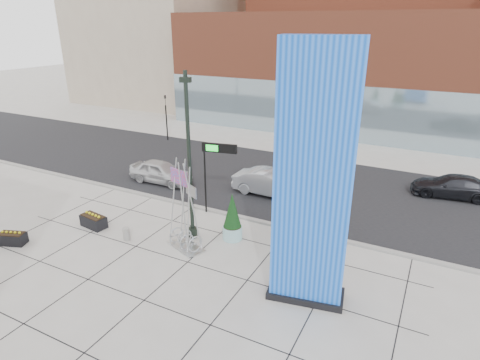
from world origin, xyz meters
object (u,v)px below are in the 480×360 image
at_px(overhead_street_sign, 215,155).
at_px(car_white_west, 161,172).
at_px(car_silver_mid, 270,183).
at_px(concrete_bollard, 126,234).
at_px(lamp_post, 190,175).
at_px(blue_pylon, 313,186).
at_px(public_art_sculpture, 185,226).

relative_size(overhead_street_sign, car_white_west, 0.94).
bearing_deg(car_silver_mid, overhead_street_sign, 158.72).
relative_size(concrete_bollard, car_white_west, 0.15).
height_order(lamp_post, car_white_west, lamp_post).
bearing_deg(concrete_bollard, overhead_street_sign, 60.53).
xyz_separation_m(concrete_bollard, car_white_west, (-3.24, 7.01, 0.41)).
bearing_deg(lamp_post, blue_pylon, -16.61).
distance_m(public_art_sculpture, car_white_west, 8.86).
xyz_separation_m(lamp_post, concrete_bollard, (-2.75, -1.76, -3.01)).
bearing_deg(lamp_post, concrete_bollard, -147.43).
height_order(blue_pylon, car_silver_mid, blue_pylon).
bearing_deg(concrete_bollard, car_silver_mid, 63.91).
bearing_deg(concrete_bollard, lamp_post, 32.57).
bearing_deg(blue_pylon, lamp_post, 153.31).
distance_m(public_art_sculpture, car_silver_mid, 7.75).
xyz_separation_m(blue_pylon, car_white_west, (-12.56, 7.21, -3.96)).
bearing_deg(car_silver_mid, concrete_bollard, 154.57).
xyz_separation_m(lamp_post, overhead_street_sign, (-0.21, 2.74, 0.18)).
xyz_separation_m(public_art_sculpture, concrete_bollard, (-3.02, -0.76, -0.83)).
height_order(blue_pylon, public_art_sculpture, blue_pylon).
relative_size(lamp_post, overhead_street_sign, 1.99).
xyz_separation_m(public_art_sculpture, car_white_west, (-6.26, 6.25, -0.42)).
bearing_deg(concrete_bollard, public_art_sculpture, 14.08).
bearing_deg(public_art_sculpture, lamp_post, 126.53).
bearing_deg(car_white_west, overhead_street_sign, -114.66).
xyz_separation_m(blue_pylon, concrete_bollard, (-9.32, 0.20, -4.37)).
height_order(public_art_sculpture, car_silver_mid, public_art_sculpture).
bearing_deg(concrete_bollard, blue_pylon, -1.22).
xyz_separation_m(concrete_bollard, car_silver_mid, (4.12, 8.42, 0.45)).
bearing_deg(public_art_sculpture, overhead_street_sign, 118.71).
bearing_deg(lamp_post, overhead_street_sign, 94.35).
xyz_separation_m(public_art_sculpture, overhead_street_sign, (-0.48, 3.75, 2.36)).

